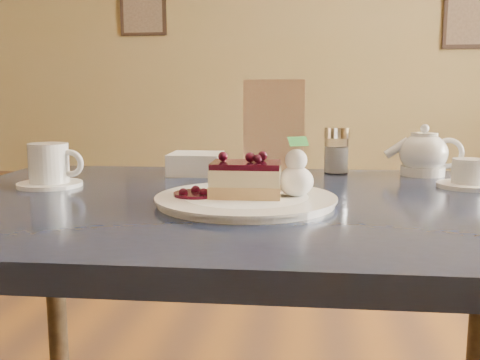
# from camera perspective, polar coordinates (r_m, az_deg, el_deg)

# --- Properties ---
(main_table) EXTENTS (1.15, 0.79, 0.70)m
(main_table) POSITION_cam_1_polar(r_m,az_deg,el_deg) (0.93, 0.88, -6.42)
(main_table) COLOR #161D36
(main_table) RESTS_ON ground
(dessert_plate) EXTENTS (0.28, 0.28, 0.01)m
(dessert_plate) POSITION_cam_1_polar(r_m,az_deg,el_deg) (0.86, 0.63, -2.15)
(dessert_plate) COLOR white
(dessert_plate) RESTS_ON main_table
(cheesecake_slice) EXTENTS (0.12, 0.08, 0.06)m
(cheesecake_slice) POSITION_cam_1_polar(r_m,az_deg,el_deg) (0.86, 0.63, 0.05)
(cheesecake_slice) COLOR tan
(cheesecake_slice) RESTS_ON dessert_plate
(whipped_cream) EXTENTS (0.06, 0.06, 0.05)m
(whipped_cream) POSITION_cam_1_polar(r_m,az_deg,el_deg) (0.86, 5.96, -0.11)
(whipped_cream) COLOR white
(whipped_cream) RESTS_ON dessert_plate
(berry_sauce) EXTENTS (0.07, 0.07, 0.01)m
(berry_sauce) POSITION_cam_1_polar(r_m,az_deg,el_deg) (0.87, -4.65, -1.52)
(berry_sauce) COLOR black
(berry_sauce) RESTS_ON dessert_plate
(coffee_set) EXTENTS (0.13, 0.12, 0.08)m
(coffee_set) POSITION_cam_1_polar(r_m,az_deg,el_deg) (1.08, -19.59, 1.28)
(coffee_set) COLOR white
(coffee_set) RESTS_ON main_table
(tea_set) EXTENTS (0.21, 0.26, 0.10)m
(tea_set) POSITION_cam_1_polar(r_m,az_deg,el_deg) (1.20, 19.73, 2.16)
(tea_set) COLOR white
(tea_set) RESTS_ON main_table
(menu_card) EXTENTS (0.13, 0.03, 0.21)m
(menu_card) POSITION_cam_1_polar(r_m,az_deg,el_deg) (1.16, 3.65, 5.58)
(menu_card) COLOR beige
(menu_card) RESTS_ON main_table
(sugar_shaker) EXTENTS (0.06, 0.06, 0.10)m
(sugar_shaker) POSITION_cam_1_polar(r_m,az_deg,el_deg) (1.21, 10.25, 3.18)
(sugar_shaker) COLOR white
(sugar_shaker) RESTS_ON main_table
(napkin_stack) EXTENTS (0.12, 0.12, 0.05)m
(napkin_stack) POSITION_cam_1_polar(r_m,az_deg,el_deg) (1.19, -4.72, 1.76)
(napkin_stack) COLOR white
(napkin_stack) RESTS_ON main_table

